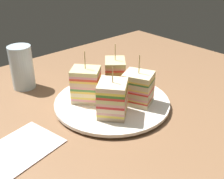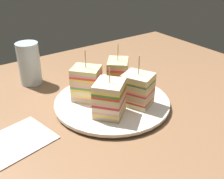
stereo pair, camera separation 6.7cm
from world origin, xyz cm
name	(u,v)px [view 2 (the right image)]	position (x,y,z in cm)	size (l,w,h in cm)	color
ground_plane	(112,108)	(0.00, 0.00, -0.90)	(108.73, 84.50, 1.80)	#865F40
plate	(112,102)	(0.00, 0.00, 0.83)	(28.13, 28.13, 1.37)	white
sandwich_wedge_0	(118,75)	(4.68, 4.05, 5.42)	(8.08, 8.25, 12.37)	beige
sandwich_wedge_1	(87,83)	(-4.42, 4.33, 5.50)	(8.37, 8.50, 12.62)	beige
sandwich_wedge_2	(109,99)	(-4.03, -4.69, 5.32)	(8.91, 8.82, 11.37)	#D7B48C
sandwich_wedge_3	(138,89)	(4.00, -4.71, 5.19)	(7.93, 8.37, 12.21)	beige
chip_pile	(111,101)	(-1.05, -1.15, 2.12)	(6.71, 6.90, 1.18)	#DBB657
salad_garnish	(96,82)	(1.71, 9.73, 1.90)	(5.84, 5.06, 1.30)	#387E2E
spoon	(121,75)	(11.87, 12.25, 0.41)	(11.42, 11.37, 1.00)	silver
napkin	(13,142)	(-24.69, -0.65, 0.25)	(14.98, 11.13, 0.50)	silver
drinking_glass	(30,66)	(-11.49, 23.60, 5.09)	(6.11, 6.11, 11.86)	silver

